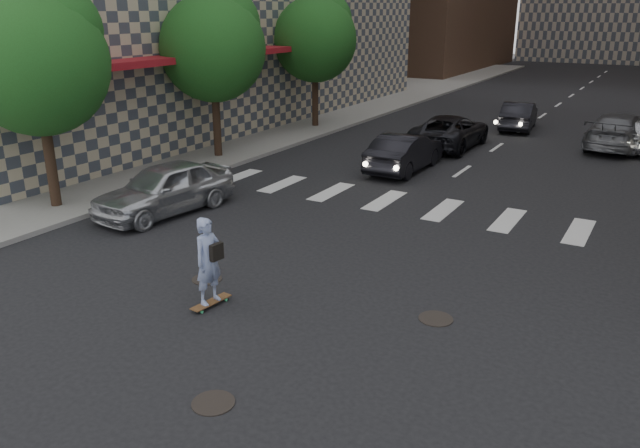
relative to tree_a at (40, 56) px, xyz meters
The scene contains 15 objects.
ground 10.99m from the tree_a, 18.35° to the right, with size 160.00×160.00×0.00m, color black.
sidewalk_left 18.19m from the tree_a, 106.66° to the left, with size 13.00×80.00×0.15m, color gray.
tree_a is the anchor object (origin of this frame).
tree_b 8.00m from the tree_a, 90.00° to the left, with size 4.20×4.20×6.60m.
tree_c 16.00m from the tree_a, 90.00° to the left, with size 4.20×4.20×6.60m.
manhole_a 12.91m from the tree_a, 27.88° to the right, with size 0.70×0.70×0.02m, color black.
manhole_b 8.99m from the tree_a, 14.56° to the right, with size 0.70×0.70×0.02m, color black.
manhole_c 13.62m from the tree_a, ahead, with size 0.70×0.70×0.02m, color black.
skateboarder 9.63m from the tree_a, 19.33° to the right, with size 0.54×1.01×1.97m.
silver_sedan 5.16m from the tree_a, 22.82° to the left, with size 1.85×4.60×1.57m, color #BABCC1.
traffic_car_a 12.97m from the tree_a, 52.92° to the left, with size 1.54×4.41×1.45m, color black.
traffic_car_b 23.46m from the tree_a, 52.26° to the left, with size 2.20×5.42×1.57m, color #515258.
traffic_car_c 17.13m from the tree_a, 63.03° to the left, with size 2.41×5.22×1.45m, color black.
traffic_car_d 23.84m from the tree_a, 51.40° to the left, with size 1.80×4.47×1.52m, color #A4A7AB.
traffic_car_e 23.14m from the tree_a, 66.21° to the left, with size 1.49×4.29×1.41m, color black.
Camera 1 is at (6.91, -8.99, 6.00)m, focal length 35.00 mm.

